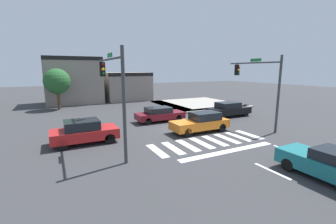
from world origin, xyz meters
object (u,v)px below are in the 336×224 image
(car_teal, at_px, (335,166))
(car_red, at_px, (84,132))
(car_orange, at_px, (201,122))
(roadside_tree, at_px, (57,82))
(traffic_signal_southwest, at_px, (113,82))
(car_black, at_px, (229,109))
(car_maroon, at_px, (160,114))
(traffic_signal_southeast, at_px, (258,79))

(car_teal, bearing_deg, car_red, 40.58)
(car_orange, relative_size, roadside_tree, 0.93)
(traffic_signal_southwest, distance_m, car_black, 14.08)
(traffic_signal_southwest, bearing_deg, car_black, -70.39)
(car_teal, xyz_separation_m, car_maroon, (-1.82, 13.90, -0.03))
(traffic_signal_southwest, bearing_deg, car_maroon, -44.21)
(traffic_signal_southwest, height_order, car_black, traffic_signal_southwest)
(car_teal, bearing_deg, roadside_tree, 21.43)
(car_teal, relative_size, roadside_tree, 0.91)
(traffic_signal_southwest, height_order, car_teal, traffic_signal_southwest)
(car_teal, distance_m, car_maroon, 14.02)
(traffic_signal_southwest, bearing_deg, car_red, 33.75)
(traffic_signal_southwest, distance_m, car_maroon, 8.69)
(car_maroon, bearing_deg, car_black, -8.95)
(car_red, bearing_deg, roadside_tree, -85.90)
(car_maroon, bearing_deg, car_teal, -82.55)
(traffic_signal_southeast, height_order, car_orange, traffic_signal_southeast)
(car_teal, relative_size, car_maroon, 1.00)
(car_red, bearing_deg, traffic_signal_southeast, 171.37)
(traffic_signal_southwest, distance_m, car_orange, 7.80)
(traffic_signal_southwest, xyz_separation_m, car_maroon, (5.59, 5.74, -3.38))
(car_maroon, xyz_separation_m, car_red, (-7.08, -3.51, 0.09))
(car_black, relative_size, car_teal, 1.01)
(traffic_signal_southwest, xyz_separation_m, car_red, (-1.49, 2.23, -3.28))
(traffic_signal_southeast, xyz_separation_m, car_black, (0.99, 4.40, -3.25))
(car_teal, bearing_deg, traffic_signal_southwest, 42.23)
(car_black, height_order, car_teal, car_black)
(car_red, bearing_deg, car_orange, 172.28)
(car_teal, distance_m, car_red, 13.67)
(car_red, bearing_deg, car_black, -170.66)
(car_orange, bearing_deg, car_maroon, -73.39)
(traffic_signal_southeast, relative_size, car_orange, 1.27)
(traffic_signal_southwest, distance_m, roadside_tree, 17.45)
(car_orange, bearing_deg, traffic_signal_southwest, 8.81)
(traffic_signal_southeast, bearing_deg, car_orange, 79.81)
(car_orange, distance_m, car_teal, 9.25)
(car_orange, bearing_deg, car_teal, 92.65)
(car_orange, distance_m, car_black, 6.88)
(traffic_signal_southwest, distance_m, car_red, 4.24)
(car_maroon, bearing_deg, traffic_signal_southeast, -41.30)
(car_black, bearing_deg, traffic_signal_southwest, -160.39)
(traffic_signal_southwest, height_order, car_red, traffic_signal_southwest)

